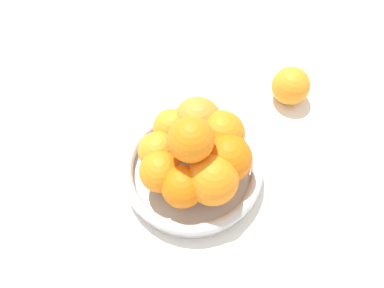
# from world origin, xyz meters

# --- Properties ---
(ground_plane) EXTENTS (4.00, 4.00, 0.00)m
(ground_plane) POSITION_xyz_m (0.00, 0.00, 0.00)
(ground_plane) COLOR white
(fruit_bowl) EXTENTS (0.24, 0.24, 0.04)m
(fruit_bowl) POSITION_xyz_m (0.00, 0.00, 0.02)
(fruit_bowl) COLOR silver
(fruit_bowl) RESTS_ON ground_plane
(orange_pile) EXTENTS (0.19, 0.19, 0.13)m
(orange_pile) POSITION_xyz_m (-0.01, 0.01, 0.08)
(orange_pile) COLOR orange
(orange_pile) RESTS_ON fruit_bowl
(stray_orange) EXTENTS (0.07, 0.07, 0.07)m
(stray_orange) POSITION_xyz_m (-0.26, 0.05, 0.04)
(stray_orange) COLOR orange
(stray_orange) RESTS_ON ground_plane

